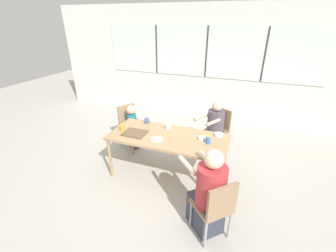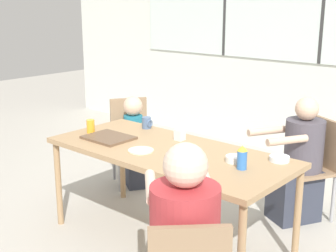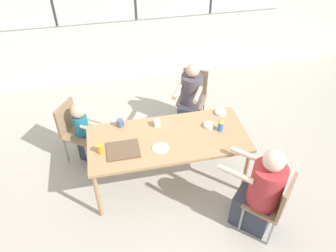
# 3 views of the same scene
# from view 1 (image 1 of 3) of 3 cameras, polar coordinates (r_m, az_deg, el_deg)

# --- Properties ---
(ground_plane) EXTENTS (16.00, 16.00, 0.00)m
(ground_plane) POSITION_cam_1_polar(r_m,az_deg,el_deg) (4.00, 0.00, -12.27)
(ground_plane) COLOR #B2ADA3
(wall_back_with_windows) EXTENTS (8.40, 0.08, 2.80)m
(wall_back_with_windows) POSITION_cam_1_polar(r_m,az_deg,el_deg) (5.80, 9.61, 15.03)
(wall_back_with_windows) COLOR silver
(wall_back_with_windows) RESTS_ON ground_plane
(dining_table) EXTENTS (1.88, 0.83, 0.76)m
(dining_table) POSITION_cam_1_polar(r_m,az_deg,el_deg) (3.61, 0.00, -3.43)
(dining_table) COLOR tan
(dining_table) RESTS_ON ground_plane
(chair_for_woman_green_shirt) EXTENTS (0.57, 0.57, 0.87)m
(chair_for_woman_green_shirt) POSITION_cam_1_polar(r_m,az_deg,el_deg) (2.79, 12.17, -19.20)
(chair_for_woman_green_shirt) COLOR #937556
(chair_for_woman_green_shirt) RESTS_ON ground_plane
(chair_for_man_blue_shirt) EXTENTS (0.54, 0.54, 0.87)m
(chair_for_man_blue_shirt) POSITION_cam_1_polar(r_m,az_deg,el_deg) (4.60, 12.90, -0.02)
(chair_for_man_blue_shirt) COLOR #937556
(chair_for_man_blue_shirt) RESTS_ON ground_plane
(chair_for_toddler) EXTENTS (0.55, 0.55, 0.87)m
(chair_for_toddler) POSITION_cam_1_polar(r_m,az_deg,el_deg) (4.73, -9.85, 1.03)
(chair_for_toddler) COLOR #937556
(chair_for_toddler) RESTS_ON ground_plane
(person_woman_green_shirt) EXTENTS (0.69, 0.69, 1.19)m
(person_woman_green_shirt) POSITION_cam_1_polar(r_m,az_deg,el_deg) (2.88, 10.17, -17.00)
(person_woman_green_shirt) COLOR #333847
(person_woman_green_shirt) RESTS_ON ground_plane
(person_man_blue_shirt) EXTENTS (0.56, 0.67, 1.07)m
(person_man_blue_shirt) POSITION_cam_1_polar(r_m,az_deg,el_deg) (4.49, 11.53, -1.11)
(person_man_blue_shirt) COLOR #333847
(person_man_blue_shirt) RESTS_ON ground_plane
(person_toddler) EXTENTS (0.38, 0.34, 0.93)m
(person_toddler) POSITION_cam_1_polar(r_m,az_deg,el_deg) (4.63, -8.92, -0.21)
(person_toddler) COLOR #333847
(person_toddler) RESTS_ON ground_plane
(food_tray_dark) EXTENTS (0.37, 0.30, 0.02)m
(food_tray_dark) POSITION_cam_1_polar(r_m,az_deg,el_deg) (3.70, -8.43, -1.77)
(food_tray_dark) COLOR brown
(food_tray_dark) RESTS_ON dining_table
(coffee_mug) EXTENTS (0.08, 0.08, 0.10)m
(coffee_mug) POSITION_cam_1_polar(r_m,az_deg,el_deg) (4.02, -5.38, 1.35)
(coffee_mug) COLOR slate
(coffee_mug) RESTS_ON dining_table
(sippy_cup) EXTENTS (0.07, 0.07, 0.16)m
(sippy_cup) POSITION_cam_1_polar(r_m,az_deg,el_deg) (3.40, 10.21, -3.15)
(sippy_cup) COLOR blue
(sippy_cup) RESTS_ON dining_table
(juice_glass) EXTENTS (0.07, 0.07, 0.11)m
(juice_glass) POSITION_cam_1_polar(r_m,az_deg,el_deg) (3.82, -11.58, -0.38)
(juice_glass) COLOR gold
(juice_glass) RESTS_ON dining_table
(milk_carton_small) EXTENTS (0.07, 0.07, 0.09)m
(milk_carton_small) POSITION_cam_1_polar(r_m,az_deg,el_deg) (3.79, 0.08, -0.18)
(milk_carton_small) COLOR silver
(milk_carton_small) RESTS_ON dining_table
(bowl_white_shallow) EXTENTS (0.14, 0.14, 0.04)m
(bowl_white_shallow) POSITION_cam_1_polar(r_m,az_deg,el_deg) (3.68, 12.79, -2.15)
(bowl_white_shallow) COLOR silver
(bowl_white_shallow) RESTS_ON dining_table
(bowl_cereal) EXTENTS (0.13, 0.13, 0.04)m
(bowl_cereal) POSITION_cam_1_polar(r_m,az_deg,el_deg) (3.52, 8.65, -3.07)
(bowl_cereal) COLOR white
(bowl_cereal) RESTS_ON dining_table
(plate_tortillas) EXTENTS (0.19, 0.19, 0.01)m
(plate_tortillas) POSITION_cam_1_polar(r_m,az_deg,el_deg) (3.49, -2.85, -3.37)
(plate_tortillas) COLOR beige
(plate_tortillas) RESTS_ON dining_table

